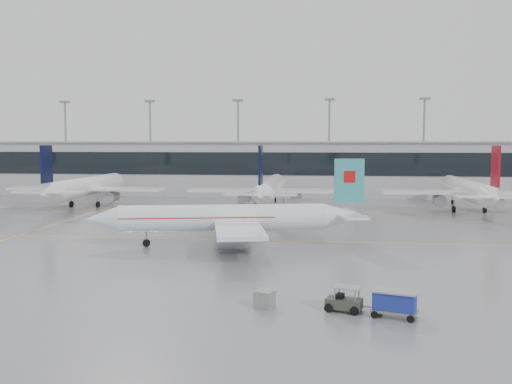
# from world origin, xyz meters

# --- Properties ---
(ground) EXTENTS (320.00, 320.00, 0.00)m
(ground) POSITION_xyz_m (0.00, 0.00, 0.00)
(ground) COLOR gray
(ground) RESTS_ON ground
(taxi_line_main) EXTENTS (120.00, 0.25, 0.01)m
(taxi_line_main) POSITION_xyz_m (0.00, 0.00, 0.01)
(taxi_line_main) COLOR gold
(taxi_line_main) RESTS_ON ground
(taxi_line_north) EXTENTS (120.00, 0.25, 0.01)m
(taxi_line_north) POSITION_xyz_m (0.00, 30.00, 0.01)
(taxi_line_north) COLOR gold
(taxi_line_north) RESTS_ON ground
(taxi_line_cross) EXTENTS (0.25, 60.00, 0.01)m
(taxi_line_cross) POSITION_xyz_m (-30.00, 15.00, 0.01)
(taxi_line_cross) COLOR gold
(taxi_line_cross) RESTS_ON ground
(terminal) EXTENTS (180.00, 15.00, 12.00)m
(terminal) POSITION_xyz_m (0.00, 62.00, 6.00)
(terminal) COLOR #A9A9AD
(terminal) RESTS_ON ground
(terminal_glass) EXTENTS (180.00, 0.20, 5.00)m
(terminal_glass) POSITION_xyz_m (0.00, 54.45, 7.50)
(terminal_glass) COLOR black
(terminal_glass) RESTS_ON ground
(terminal_roof) EXTENTS (182.00, 16.00, 0.40)m
(terminal_roof) POSITION_xyz_m (0.00, 62.00, 12.20)
(terminal_roof) COLOR gray
(terminal_roof) RESTS_ON ground
(light_masts) EXTENTS (156.40, 1.00, 22.60)m
(light_masts) POSITION_xyz_m (0.00, 68.00, 13.34)
(light_masts) COLOR gray
(light_masts) RESTS_ON ground
(air_canada_jet) EXTENTS (33.43, 26.37, 10.24)m
(air_canada_jet) POSITION_xyz_m (-0.77, -3.68, 3.20)
(air_canada_jet) COLOR white
(air_canada_jet) RESTS_ON ground
(parked_jet_b) EXTENTS (29.64, 36.96, 11.72)m
(parked_jet_b) POSITION_xyz_m (-35.00, 33.69, 3.71)
(parked_jet_b) COLOR white
(parked_jet_b) RESTS_ON ground
(parked_jet_c) EXTENTS (29.64, 36.96, 11.72)m
(parked_jet_c) POSITION_xyz_m (-0.00, 33.69, 3.71)
(parked_jet_c) COLOR white
(parked_jet_c) RESTS_ON ground
(parked_jet_d) EXTENTS (29.64, 36.96, 11.72)m
(parked_jet_d) POSITION_xyz_m (35.00, 33.69, 3.71)
(parked_jet_d) COLOR white
(parked_jet_d) RESTS_ON ground
(baggage_tug) EXTENTS (3.87, 2.24, 1.84)m
(baggage_tug) POSITION_xyz_m (11.24, -28.94, 0.65)
(baggage_tug) COLOR #373B31
(baggage_tug) RESTS_ON ground
(baggage_cart) EXTENTS (3.41, 2.50, 1.89)m
(baggage_cart) POSITION_xyz_m (14.69, -29.97, 1.11)
(baggage_cart) COLOR gray
(baggage_cart) RESTS_ON ground
(gse_unit) EXTENTS (1.61, 1.56, 1.29)m
(gse_unit) POSITION_xyz_m (5.46, -28.76, 0.64)
(gse_unit) COLOR gray
(gse_unit) RESTS_ON ground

